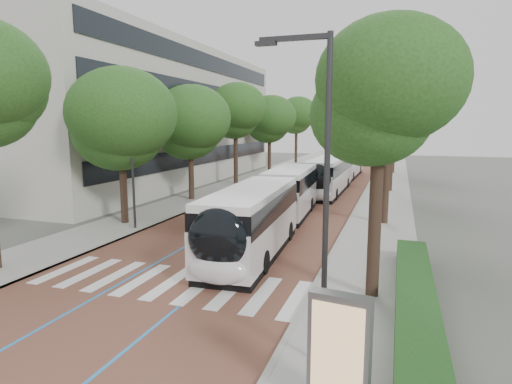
% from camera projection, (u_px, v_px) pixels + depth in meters
% --- Properties ---
extents(ground, '(160.00, 160.00, 0.00)m').
position_uv_depth(ground, '(151.00, 292.00, 15.66)').
color(ground, '#51544C').
rests_on(ground, ground).
extents(road, '(11.00, 140.00, 0.02)m').
position_uv_depth(road, '(327.00, 175.00, 53.14)').
color(road, brown).
rests_on(road, ground).
extents(sidewalk_left, '(4.00, 140.00, 0.12)m').
position_uv_depth(sidewalk_left, '(269.00, 172.00, 55.49)').
color(sidewalk_left, '#9B9893').
rests_on(sidewalk_left, ground).
extents(sidewalk_right, '(4.00, 140.00, 0.12)m').
position_uv_depth(sidewalk_right, '(390.00, 176.00, 50.79)').
color(sidewalk_right, '#9B9893').
rests_on(sidewalk_right, ground).
extents(kerb_left, '(0.20, 140.00, 0.14)m').
position_uv_depth(kerb_left, '(283.00, 173.00, 54.89)').
color(kerb_left, gray).
rests_on(kerb_left, ground).
extents(kerb_right, '(0.20, 140.00, 0.14)m').
position_uv_depth(kerb_right, '(374.00, 176.00, 51.38)').
color(kerb_right, gray).
rests_on(kerb_right, ground).
extents(zebra_crossing, '(10.55, 3.60, 0.01)m').
position_uv_depth(zebra_crossing, '(170.00, 283.00, 16.53)').
color(zebra_crossing, silver).
rests_on(zebra_crossing, ground).
extents(lane_line_left, '(0.12, 126.00, 0.01)m').
position_uv_depth(lane_line_left, '(314.00, 174.00, 53.64)').
color(lane_line_left, '#2678C0').
rests_on(lane_line_left, road).
extents(lane_line_right, '(0.12, 126.00, 0.01)m').
position_uv_depth(lane_line_right, '(340.00, 175.00, 52.64)').
color(lane_line_right, '#2678C0').
rests_on(lane_line_right, road).
extents(office_building, '(18.11, 40.00, 14.00)m').
position_uv_depth(office_building, '(134.00, 117.00, 46.92)').
color(office_building, '#AFAEA2').
rests_on(office_building, ground).
extents(hedge, '(1.20, 14.00, 0.80)m').
position_uv_depth(hedge, '(416.00, 313.00, 12.73)').
color(hedge, '#184518').
rests_on(hedge, sidewalk_right).
extents(streetlight_near, '(1.82, 0.20, 8.00)m').
position_uv_depth(streetlight_near, '(319.00, 178.00, 10.03)').
color(streetlight_near, '#28282B').
rests_on(streetlight_near, sidewalk_right).
extents(streetlight_far, '(1.82, 0.20, 8.00)m').
position_uv_depth(streetlight_far, '(376.00, 141.00, 33.46)').
color(streetlight_far, '#28282B').
rests_on(streetlight_far, sidewalk_right).
extents(lamp_post_left, '(0.14, 0.14, 8.00)m').
position_uv_depth(lamp_post_left, '(132.00, 160.00, 24.44)').
color(lamp_post_left, '#28282B').
rests_on(lamp_post_left, sidewalk_left).
extents(trees_left, '(6.41, 60.65, 10.03)m').
position_uv_depth(trees_left, '(230.00, 119.00, 41.93)').
color(trees_left, black).
rests_on(trees_left, ground).
extents(trees_right, '(5.66, 47.25, 9.08)m').
position_uv_depth(trees_right, '(392.00, 119.00, 35.30)').
color(trees_right, black).
rests_on(trees_right, ground).
extents(lead_bus, '(3.53, 18.51, 3.20)m').
position_uv_depth(lead_bus, '(271.00, 207.00, 23.47)').
color(lead_bus, black).
rests_on(lead_bus, ground).
extents(bus_queued_0, '(2.65, 12.42, 3.20)m').
position_uv_depth(bus_queued_0, '(328.00, 176.00, 37.95)').
color(bus_queued_0, silver).
rests_on(bus_queued_0, ground).
extents(bus_queued_1, '(2.75, 12.44, 3.20)m').
position_uv_depth(bus_queued_1, '(346.00, 163.00, 50.29)').
color(bus_queued_1, silver).
rests_on(bus_queued_1, ground).
extents(ad_panel, '(1.30, 0.56, 2.62)m').
position_uv_depth(ad_panel, '(339.00, 353.00, 8.66)').
color(ad_panel, '#59595B').
rests_on(ad_panel, sidewalk_right).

